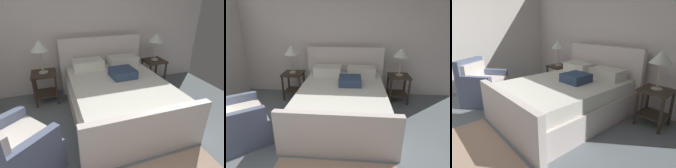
# 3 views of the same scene
# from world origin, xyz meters

# --- Properties ---
(wall_back) EXTENTS (5.03, 0.12, 2.78)m
(wall_back) POSITION_xyz_m (0.00, 2.95, 1.39)
(wall_back) COLOR silver
(wall_back) RESTS_ON ground
(bed) EXTENTS (1.69, 2.18, 1.15)m
(bed) POSITION_xyz_m (-0.01, 1.71, 0.35)
(bed) COLOR silver
(bed) RESTS_ON ground
(nightstand_right) EXTENTS (0.44, 0.44, 0.60)m
(nightstand_right) POSITION_xyz_m (1.15, 2.49, 0.40)
(nightstand_right) COLOR #35291F
(nightstand_right) RESTS_ON ground
(table_lamp_right) EXTENTS (0.32, 0.32, 0.59)m
(table_lamp_right) POSITION_xyz_m (1.15, 2.49, 1.08)
(table_lamp_right) COLOR #B7B293
(table_lamp_right) RESTS_ON nightstand_right
(nightstand_left) EXTENTS (0.44, 0.44, 0.60)m
(nightstand_left) POSITION_xyz_m (-1.18, 2.49, 0.40)
(nightstand_left) COLOR #35291F
(nightstand_left) RESTS_ON ground
(table_lamp_left) EXTENTS (0.31, 0.31, 0.60)m
(table_lamp_left) POSITION_xyz_m (-1.18, 2.49, 1.09)
(table_lamp_left) COLOR #B7B293
(table_lamp_left) RESTS_ON nightstand_left
(armchair) EXTENTS (1.02, 1.02, 0.90)m
(armchair) POSITION_xyz_m (-1.53, 0.81, 0.35)
(armchair) COLOR slate
(armchair) RESTS_ON ground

